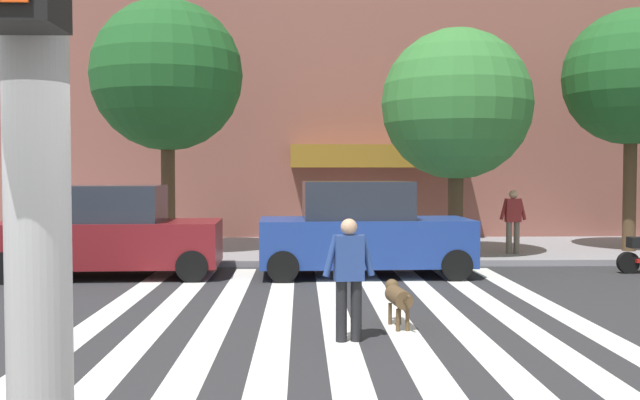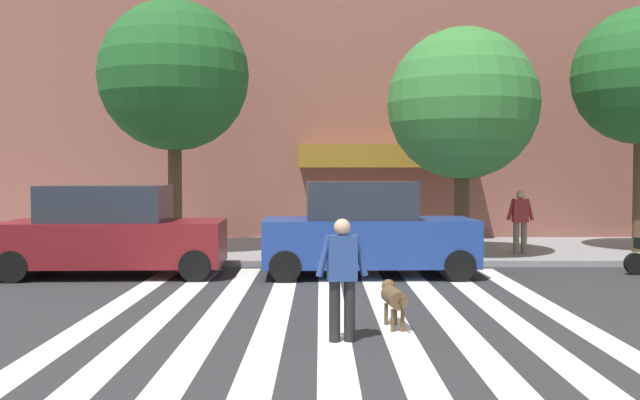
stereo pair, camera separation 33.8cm
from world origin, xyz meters
name	(u,v)px [view 2 (the right image)]	position (x,y,z in m)	size (l,w,h in m)	color
ground_plane	(251,337)	(0.00, 6.95, 0.00)	(160.00, 160.00, 0.00)	#2B2B2D
sidewalk_far	(287,250)	(0.00, 16.91, 0.07)	(80.00, 6.00, 0.15)	gray
crosswalk_stripes	(337,337)	(1.18, 6.95, 0.00)	(7.65, 13.31, 0.01)	silver
parked_car_behind_first	(116,232)	(-3.52, 12.56, 0.95)	(4.73, 2.18, 1.97)	maroon
parked_car_third_in_line	(369,231)	(1.99, 12.56, 0.97)	(4.61, 2.12, 2.05)	navy
street_tree_nearest	(177,77)	(-2.85, 15.86, 4.77)	(3.94, 3.94, 6.61)	#4C3823
street_tree_middle	(465,104)	(4.54, 14.90, 3.94)	(3.77, 3.77, 5.70)	#4C3823
pedestrian_dog_walker	(345,272)	(1.28, 6.69, 0.93)	(0.71, 0.28, 1.64)	black
dog_on_leash	(396,297)	(2.05, 7.53, 0.44)	(0.33, 1.05, 0.65)	brown
pedestrian_bystander	(523,218)	(6.12, 15.25, 1.08)	(0.70, 0.24, 1.64)	#6B6051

